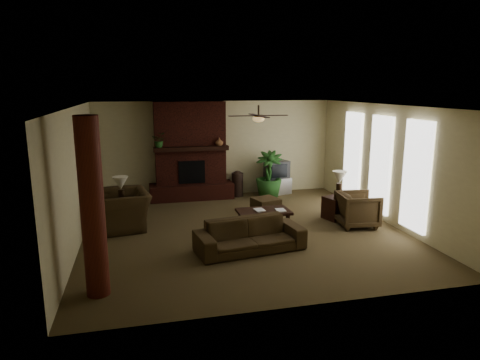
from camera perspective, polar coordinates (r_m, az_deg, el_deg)
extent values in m
plane|color=brown|center=(9.77, 0.54, -6.81)|extent=(7.00, 7.00, 0.00)
plane|color=silver|center=(9.24, 0.58, 9.83)|extent=(7.00, 7.00, 0.00)
plane|color=beige|center=(12.78, -3.20, 4.20)|extent=(7.00, 0.00, 7.00)
plane|color=beige|center=(6.16, 8.38, -4.79)|extent=(7.00, 0.00, 7.00)
plane|color=beige|center=(9.23, -21.04, 0.24)|extent=(0.00, 7.00, 7.00)
plane|color=beige|center=(10.78, 18.96, 2.03)|extent=(0.00, 7.00, 7.00)
cube|color=#421911|center=(12.42, -6.64, 3.90)|extent=(2.00, 0.50, 2.80)
cube|color=#421911|center=(12.55, -6.45, -1.48)|extent=(2.40, 0.70, 0.45)
cube|color=black|center=(12.27, -6.43, 1.05)|extent=(0.75, 0.04, 0.65)
cube|color=black|center=(12.14, -6.49, 4.18)|extent=(2.10, 0.28, 0.12)
cube|color=white|center=(12.12, 14.75, 3.13)|extent=(0.08, 0.85, 2.35)
cube|color=white|center=(10.93, 18.16, 1.95)|extent=(0.08, 0.85, 2.35)
cube|color=white|center=(9.78, 22.39, 0.48)|extent=(0.08, 0.85, 2.35)
cylinder|color=#5E2217|center=(6.85, -19.04, -3.61)|extent=(0.36, 0.36, 2.80)
cube|color=black|center=(11.04, -19.41, 0.38)|extent=(0.10, 1.00, 2.10)
cylinder|color=#2F2115|center=(9.64, 2.48, 9.21)|extent=(0.04, 0.04, 0.24)
cylinder|color=#2F2115|center=(9.64, 2.48, 8.50)|extent=(0.20, 0.20, 0.06)
ellipsoid|color=#F2BF72|center=(9.65, 2.47, 8.14)|extent=(0.26, 0.26, 0.14)
cube|color=black|center=(9.76, 4.76, 8.57)|extent=(0.55, 0.12, 0.01)
cube|color=black|center=(9.54, 0.14, 8.53)|extent=(0.55, 0.12, 0.01)
cube|color=black|center=(10.03, 1.85, 8.71)|extent=(0.12, 0.55, 0.01)
cube|color=black|center=(9.26, 3.15, 8.40)|extent=(0.12, 0.55, 0.01)
imported|color=#3E2F1A|center=(8.53, 1.32, -6.71)|extent=(2.22, 0.94, 0.84)
imported|color=#3E2F1A|center=(10.20, -15.43, -3.03)|extent=(1.07, 1.45, 1.16)
imported|color=#3E2F1A|center=(10.35, 15.39, -3.60)|extent=(0.89, 0.94, 0.88)
cube|color=black|center=(9.85, 3.16, -4.21)|extent=(1.20, 0.70, 0.06)
cube|color=black|center=(9.56, 0.67, -6.06)|extent=(0.07, 0.07, 0.37)
cube|color=black|center=(9.84, 6.36, -5.61)|extent=(0.07, 0.07, 0.37)
cube|color=black|center=(10.02, -0.02, -5.19)|extent=(0.07, 0.07, 0.37)
cube|color=black|center=(10.29, 5.43, -4.78)|extent=(0.07, 0.07, 0.37)
cube|color=#3E2F1A|center=(11.06, 3.44, -3.45)|extent=(0.74, 0.74, 0.40)
cube|color=#ACACAE|center=(13.09, 4.79, -0.76)|extent=(0.95, 0.70, 0.50)
cube|color=#373739|center=(12.99, 4.91, 1.43)|extent=(0.74, 0.63, 0.52)
cube|color=black|center=(12.74, 5.28, 1.21)|extent=(0.51, 0.14, 0.40)
cylinder|color=black|center=(12.75, -0.34, -0.61)|extent=(0.34, 0.34, 0.70)
sphere|color=black|center=(12.70, -0.34, 0.49)|extent=(0.34, 0.34, 0.34)
imported|color=#285622|center=(12.60, 3.82, -0.63)|extent=(1.21, 1.56, 0.77)
cube|color=black|center=(10.37, -15.61, -4.54)|extent=(0.54, 0.54, 0.55)
cylinder|color=#2F2115|center=(10.21, -15.51, -2.17)|extent=(0.17, 0.17, 0.35)
cone|color=beige|center=(10.14, -15.62, -0.39)|extent=(0.45, 0.45, 0.30)
cube|color=black|center=(10.84, 12.60, -3.64)|extent=(0.63, 0.63, 0.55)
cylinder|color=#2F2115|center=(10.73, 13.02, -1.35)|extent=(0.16, 0.16, 0.35)
cone|color=beige|center=(10.66, 13.10, 0.35)|extent=(0.41, 0.41, 0.30)
imported|color=#285622|center=(12.05, -10.68, 5.06)|extent=(0.42, 0.46, 0.33)
imported|color=#8E5C39|center=(12.20, -2.77, 5.09)|extent=(0.24, 0.25, 0.22)
imported|color=#999999|center=(9.74, 2.02, -3.34)|extent=(0.22, 0.05, 0.29)
imported|color=#999999|center=(9.78, 4.83, -3.29)|extent=(0.21, 0.04, 0.29)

